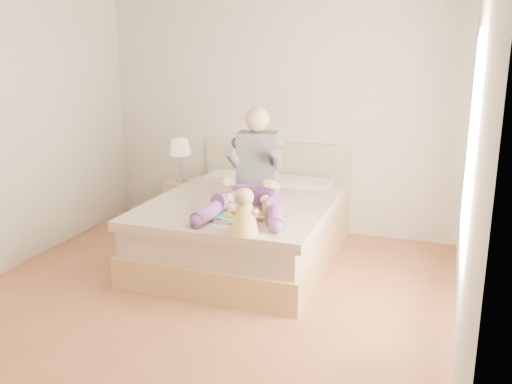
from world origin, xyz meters
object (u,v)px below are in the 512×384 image
(tray, at_px, (244,215))
(adult, at_px, (254,177))
(bed, at_px, (247,226))
(nightstand, at_px, (186,203))
(baby, at_px, (245,215))

(tray, bearing_deg, adult, 88.16)
(bed, height_order, tray, bed)
(nightstand, bearing_deg, tray, -64.50)
(nightstand, relative_size, adult, 0.46)
(adult, bearing_deg, baby, -83.75)
(tray, distance_m, baby, 0.40)
(tray, bearing_deg, bed, 99.09)
(adult, distance_m, tray, 0.47)
(adult, xyz_separation_m, baby, (0.19, -0.76, -0.12))
(nightstand, distance_m, tray, 1.83)
(adult, distance_m, baby, 0.80)
(nightstand, relative_size, tray, 1.06)
(adult, bearing_deg, tray, -90.75)
(nightstand, bearing_deg, bed, -50.87)
(nightstand, height_order, adult, adult)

